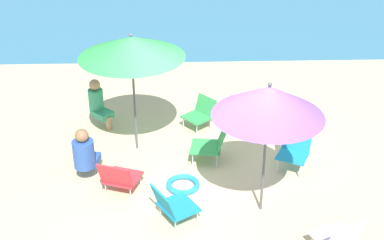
{
  "coord_description": "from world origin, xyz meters",
  "views": [
    {
      "loc": [
        -0.5,
        -7.11,
        4.98
      ],
      "look_at": [
        -0.22,
        0.8,
        0.7
      ],
      "focal_mm": 49.65,
      "sensor_mm": 36.0,
      "label": 1
    }
  ],
  "objects_px": {
    "umbrella_green": "(131,47)",
    "beach_chair_d": "(213,143)",
    "beach_chair_f": "(201,112)",
    "umbrella_purple": "(269,101)",
    "beach_chair_b": "(294,149)",
    "beach_chair_a": "(119,177)",
    "beach_chair_c": "(339,236)",
    "beach_chair_e": "(172,205)",
    "swim_ring": "(183,185)",
    "person_b": "(85,153)",
    "person_a": "(98,102)",
    "beach_bag": "(302,140)"
  },
  "relations": [
    {
      "from": "beach_chair_d",
      "to": "beach_chair_e",
      "type": "bearing_deg",
      "value": 74.52
    },
    {
      "from": "swim_ring",
      "to": "beach_bag",
      "type": "xyz_separation_m",
      "value": [
        2.17,
        1.16,
        0.1
      ]
    },
    {
      "from": "umbrella_purple",
      "to": "beach_chair_a",
      "type": "height_order",
      "value": "umbrella_purple"
    },
    {
      "from": "beach_chair_b",
      "to": "swim_ring",
      "type": "relative_size",
      "value": 1.25
    },
    {
      "from": "umbrella_green",
      "to": "swim_ring",
      "type": "relative_size",
      "value": 3.99
    },
    {
      "from": "beach_chair_a",
      "to": "beach_bag",
      "type": "height_order",
      "value": "beach_chair_a"
    },
    {
      "from": "person_b",
      "to": "swim_ring",
      "type": "bearing_deg",
      "value": -94.07
    },
    {
      "from": "beach_chair_b",
      "to": "beach_chair_d",
      "type": "height_order",
      "value": "beach_chair_d"
    },
    {
      "from": "beach_chair_b",
      "to": "beach_chair_e",
      "type": "xyz_separation_m",
      "value": [
        -2.04,
        -1.37,
        -0.05
      ]
    },
    {
      "from": "person_b",
      "to": "beach_bag",
      "type": "xyz_separation_m",
      "value": [
        3.74,
        0.82,
        -0.31
      ]
    },
    {
      "from": "beach_chair_c",
      "to": "beach_chair_e",
      "type": "relative_size",
      "value": 0.91
    },
    {
      "from": "umbrella_purple",
      "to": "beach_chair_a",
      "type": "xyz_separation_m",
      "value": [
        -2.14,
        0.48,
        -1.51
      ]
    },
    {
      "from": "beach_chair_e",
      "to": "person_b",
      "type": "xyz_separation_m",
      "value": [
        -1.4,
        1.18,
        0.16
      ]
    },
    {
      "from": "beach_chair_a",
      "to": "beach_chair_f",
      "type": "relative_size",
      "value": 1.03
    },
    {
      "from": "beach_chair_c",
      "to": "beach_chair_f",
      "type": "relative_size",
      "value": 0.97
    },
    {
      "from": "beach_chair_b",
      "to": "swim_ring",
      "type": "height_order",
      "value": "beach_chair_b"
    },
    {
      "from": "beach_chair_b",
      "to": "beach_chair_d",
      "type": "relative_size",
      "value": 0.95
    },
    {
      "from": "umbrella_green",
      "to": "person_b",
      "type": "xyz_separation_m",
      "value": [
        -0.77,
        -0.88,
        -1.47
      ]
    },
    {
      "from": "beach_chair_b",
      "to": "beach_chair_c",
      "type": "bearing_deg",
      "value": 31.93
    },
    {
      "from": "beach_chair_c",
      "to": "umbrella_purple",
      "type": "bearing_deg",
      "value": 18.41
    },
    {
      "from": "umbrella_green",
      "to": "beach_chair_a",
      "type": "distance_m",
      "value": 2.11
    },
    {
      "from": "beach_chair_c",
      "to": "beach_chair_e",
      "type": "height_order",
      "value": "beach_chair_e"
    },
    {
      "from": "umbrella_green",
      "to": "umbrella_purple",
      "type": "height_order",
      "value": "umbrella_green"
    },
    {
      "from": "beach_chair_a",
      "to": "beach_chair_c",
      "type": "height_order",
      "value": "beach_chair_a"
    },
    {
      "from": "umbrella_purple",
      "to": "person_b",
      "type": "height_order",
      "value": "umbrella_purple"
    },
    {
      "from": "beach_chair_c",
      "to": "beach_chair_a",
      "type": "bearing_deg",
      "value": 40.67
    },
    {
      "from": "umbrella_green",
      "to": "umbrella_purple",
      "type": "distance_m",
      "value": 2.68
    },
    {
      "from": "beach_chair_d",
      "to": "beach_chair_e",
      "type": "xyz_separation_m",
      "value": [
        -0.7,
        -1.59,
        -0.07
      ]
    },
    {
      "from": "person_a",
      "to": "beach_bag",
      "type": "height_order",
      "value": "person_a"
    },
    {
      "from": "beach_chair_d",
      "to": "umbrella_purple",
      "type": "bearing_deg",
      "value": 123.35
    },
    {
      "from": "person_a",
      "to": "beach_bag",
      "type": "bearing_deg",
      "value": 30.85
    },
    {
      "from": "beach_chair_a",
      "to": "person_b",
      "type": "xyz_separation_m",
      "value": [
        -0.58,
        0.46,
        0.16
      ]
    },
    {
      "from": "umbrella_purple",
      "to": "swim_ring",
      "type": "relative_size",
      "value": 3.86
    },
    {
      "from": "beach_chair_a",
      "to": "beach_chair_b",
      "type": "height_order",
      "value": "beach_chair_b"
    },
    {
      "from": "person_a",
      "to": "beach_chair_b",
      "type": "bearing_deg",
      "value": 20.47
    },
    {
      "from": "person_a",
      "to": "person_b",
      "type": "distance_m",
      "value": 1.8
    },
    {
      "from": "beach_bag",
      "to": "beach_chair_a",
      "type": "bearing_deg",
      "value": -157.98
    },
    {
      "from": "umbrella_green",
      "to": "beach_chair_f",
      "type": "height_order",
      "value": "umbrella_green"
    },
    {
      "from": "beach_chair_a",
      "to": "swim_ring",
      "type": "relative_size",
      "value": 1.34
    },
    {
      "from": "umbrella_purple",
      "to": "person_b",
      "type": "relative_size",
      "value": 2.27
    },
    {
      "from": "beach_chair_d",
      "to": "beach_chair_f",
      "type": "relative_size",
      "value": 1.01
    },
    {
      "from": "umbrella_purple",
      "to": "beach_chair_b",
      "type": "height_order",
      "value": "umbrella_purple"
    },
    {
      "from": "umbrella_green",
      "to": "beach_chair_f",
      "type": "xyz_separation_m",
      "value": [
        1.18,
        0.75,
        -1.61
      ]
    },
    {
      "from": "umbrella_green",
      "to": "beach_chair_e",
      "type": "distance_m",
      "value": 2.7
    },
    {
      "from": "beach_chair_b",
      "to": "beach_chair_c",
      "type": "distance_m",
      "value": 2.12
    },
    {
      "from": "beach_chair_c",
      "to": "swim_ring",
      "type": "relative_size",
      "value": 1.26
    },
    {
      "from": "beach_chair_c",
      "to": "beach_chair_f",
      "type": "xyz_separation_m",
      "value": [
        -1.66,
        3.55,
        0.02
      ]
    },
    {
      "from": "beach_chair_f",
      "to": "swim_ring",
      "type": "xyz_separation_m",
      "value": [
        -0.38,
        -1.97,
        -0.27
      ]
    },
    {
      "from": "beach_chair_f",
      "to": "swim_ring",
      "type": "height_order",
      "value": "beach_chair_f"
    },
    {
      "from": "umbrella_green",
      "to": "beach_chair_d",
      "type": "height_order",
      "value": "umbrella_green"
    }
  ]
}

